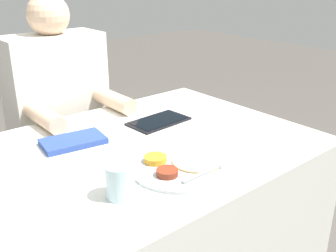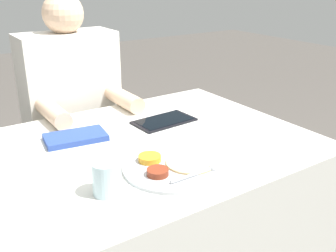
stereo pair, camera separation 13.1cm
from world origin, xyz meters
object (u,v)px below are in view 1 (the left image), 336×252
at_px(red_notebook, 73,142).
at_px(drinking_glass, 120,181).
at_px(person_diner, 63,144).
at_px(tablet_device, 159,121).
at_px(thali_tray, 180,166).

relative_size(red_notebook, drinking_glass, 2.43).
bearing_deg(person_diner, red_notebook, -109.26).
distance_m(red_notebook, drinking_glass, 0.39).
height_order(tablet_device, person_diner, person_diner).
bearing_deg(person_diner, thali_tray, -89.53).
distance_m(thali_tray, tablet_device, 0.39).
bearing_deg(red_notebook, tablet_device, -4.39).
bearing_deg(thali_tray, person_diner, 90.47).
bearing_deg(thali_tray, drinking_glass, -176.07).
relative_size(tablet_device, person_diner, 0.19).
bearing_deg(thali_tray, red_notebook, 113.51).
height_order(red_notebook, person_diner, person_diner).
xyz_separation_m(red_notebook, tablet_device, (0.35, -0.03, -0.00)).
relative_size(thali_tray, drinking_glass, 3.29).
bearing_deg(red_notebook, thali_tray, -66.49).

